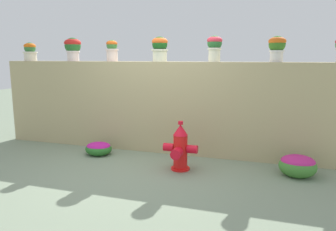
{
  "coord_description": "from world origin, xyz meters",
  "views": [
    {
      "loc": [
        1.94,
        -4.45,
        1.74
      ],
      "look_at": [
        0.19,
        0.97,
        0.71
      ],
      "focal_mm": 34.94,
      "sensor_mm": 36.0,
      "label": 1
    }
  ],
  "objects_px": {
    "potted_plant_1": "(73,47)",
    "potted_plant_4": "(215,46)",
    "potted_plant_3": "(160,47)",
    "potted_plant_5": "(277,46)",
    "potted_plant_2": "(112,49)",
    "flower_bush_right": "(99,148)",
    "potted_plant_0": "(30,51)",
    "flower_bush_left": "(298,165)",
    "fire_hydrant": "(180,149)"
  },
  "relations": [
    {
      "from": "potted_plant_0",
      "to": "flower_bush_right",
      "type": "bearing_deg",
      "value": -18.43
    },
    {
      "from": "flower_bush_left",
      "to": "flower_bush_right",
      "type": "height_order",
      "value": "flower_bush_left"
    },
    {
      "from": "potted_plant_0",
      "to": "potted_plant_1",
      "type": "distance_m",
      "value": 1.03
    },
    {
      "from": "potted_plant_5",
      "to": "fire_hydrant",
      "type": "bearing_deg",
      "value": -144.97
    },
    {
      "from": "potted_plant_5",
      "to": "flower_bush_left",
      "type": "xyz_separation_m",
      "value": [
        0.38,
        -0.67,
        -1.73
      ]
    },
    {
      "from": "potted_plant_0",
      "to": "flower_bush_left",
      "type": "bearing_deg",
      "value": -7.41
    },
    {
      "from": "potted_plant_3",
      "to": "flower_bush_left",
      "type": "relative_size",
      "value": 0.81
    },
    {
      "from": "flower_bush_right",
      "to": "potted_plant_0",
      "type": "bearing_deg",
      "value": 161.57
    },
    {
      "from": "potted_plant_5",
      "to": "flower_bush_right",
      "type": "bearing_deg",
      "value": -168.2
    },
    {
      "from": "potted_plant_0",
      "to": "flower_bush_right",
      "type": "xyz_separation_m",
      "value": [
        1.87,
        -0.62,
        -1.73
      ]
    },
    {
      "from": "potted_plant_5",
      "to": "fire_hydrant",
      "type": "height_order",
      "value": "potted_plant_5"
    },
    {
      "from": "potted_plant_4",
      "to": "fire_hydrant",
      "type": "relative_size",
      "value": 0.57
    },
    {
      "from": "potted_plant_3",
      "to": "flower_bush_left",
      "type": "bearing_deg",
      "value": -15.38
    },
    {
      "from": "potted_plant_0",
      "to": "flower_bush_left",
      "type": "xyz_separation_m",
      "value": [
        5.2,
        -0.68,
        -1.68
      ]
    },
    {
      "from": "potted_plant_2",
      "to": "potted_plant_3",
      "type": "distance_m",
      "value": 0.96
    },
    {
      "from": "potted_plant_3",
      "to": "potted_plant_2",
      "type": "bearing_deg",
      "value": 178.28
    },
    {
      "from": "potted_plant_0",
      "to": "potted_plant_3",
      "type": "bearing_deg",
      "value": -0.49
    },
    {
      "from": "potted_plant_3",
      "to": "potted_plant_5",
      "type": "distance_m",
      "value": 1.99
    },
    {
      "from": "potted_plant_3",
      "to": "fire_hydrant",
      "type": "bearing_deg",
      "value": -54.91
    },
    {
      "from": "fire_hydrant",
      "to": "flower_bush_right",
      "type": "distance_m",
      "value": 1.66
    },
    {
      "from": "potted_plant_5",
      "to": "flower_bush_right",
      "type": "relative_size",
      "value": 0.86
    },
    {
      "from": "potted_plant_1",
      "to": "flower_bush_left",
      "type": "distance_m",
      "value": 4.59
    },
    {
      "from": "potted_plant_3",
      "to": "flower_bush_left",
      "type": "distance_m",
      "value": 3.01
    },
    {
      "from": "fire_hydrant",
      "to": "flower_bush_right",
      "type": "relative_size",
      "value": 1.6
    },
    {
      "from": "potted_plant_2",
      "to": "flower_bush_right",
      "type": "distance_m",
      "value": 1.86
    },
    {
      "from": "potted_plant_1",
      "to": "potted_plant_0",
      "type": "bearing_deg",
      "value": 179.88
    },
    {
      "from": "potted_plant_1",
      "to": "fire_hydrant",
      "type": "distance_m",
      "value": 3.08
    },
    {
      "from": "potted_plant_2",
      "to": "flower_bush_right",
      "type": "bearing_deg",
      "value": -89.91
    },
    {
      "from": "potted_plant_3",
      "to": "flower_bush_right",
      "type": "xyz_separation_m",
      "value": [
        -0.96,
        -0.6,
        -1.78
      ]
    },
    {
      "from": "potted_plant_4",
      "to": "flower_bush_left",
      "type": "xyz_separation_m",
      "value": [
        1.38,
        -0.63,
        -1.75
      ]
    },
    {
      "from": "potted_plant_0",
      "to": "potted_plant_4",
      "type": "distance_m",
      "value": 3.82
    },
    {
      "from": "potted_plant_5",
      "to": "flower_bush_left",
      "type": "relative_size",
      "value": 0.77
    },
    {
      "from": "potted_plant_4",
      "to": "flower_bush_right",
      "type": "relative_size",
      "value": 0.91
    },
    {
      "from": "potted_plant_1",
      "to": "flower_bush_left",
      "type": "relative_size",
      "value": 0.84
    },
    {
      "from": "potted_plant_1",
      "to": "potted_plant_3",
      "type": "bearing_deg",
      "value": -0.7
    },
    {
      "from": "flower_bush_left",
      "to": "flower_bush_right",
      "type": "bearing_deg",
      "value": 179.1
    },
    {
      "from": "potted_plant_0",
      "to": "potted_plant_4",
      "type": "xyz_separation_m",
      "value": [
        3.82,
        -0.05,
        0.06
      ]
    },
    {
      "from": "potted_plant_3",
      "to": "flower_bush_left",
      "type": "height_order",
      "value": "potted_plant_3"
    },
    {
      "from": "potted_plant_3",
      "to": "fire_hydrant",
      "type": "height_order",
      "value": "potted_plant_3"
    },
    {
      "from": "potted_plant_1",
      "to": "potted_plant_4",
      "type": "relative_size",
      "value": 1.04
    },
    {
      "from": "potted_plant_0",
      "to": "potted_plant_2",
      "type": "distance_m",
      "value": 1.87
    },
    {
      "from": "potted_plant_0",
      "to": "potted_plant_5",
      "type": "height_order",
      "value": "potted_plant_5"
    },
    {
      "from": "potted_plant_1",
      "to": "potted_plant_3",
      "type": "relative_size",
      "value": 1.03
    },
    {
      "from": "potted_plant_4",
      "to": "flower_bush_right",
      "type": "distance_m",
      "value": 2.71
    },
    {
      "from": "potted_plant_2",
      "to": "potted_plant_1",
      "type": "bearing_deg",
      "value": -179.55
    },
    {
      "from": "potted_plant_4",
      "to": "flower_bush_left",
      "type": "bearing_deg",
      "value": -24.5
    },
    {
      "from": "fire_hydrant",
      "to": "flower_bush_left",
      "type": "xyz_separation_m",
      "value": [
        1.72,
        0.27,
        -0.17
      ]
    },
    {
      "from": "potted_plant_5",
      "to": "fire_hydrant",
      "type": "relative_size",
      "value": 0.54
    },
    {
      "from": "fire_hydrant",
      "to": "potted_plant_3",
      "type": "bearing_deg",
      "value": 125.09
    },
    {
      "from": "potted_plant_0",
      "to": "potted_plant_1",
      "type": "height_order",
      "value": "potted_plant_1"
    }
  ]
}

